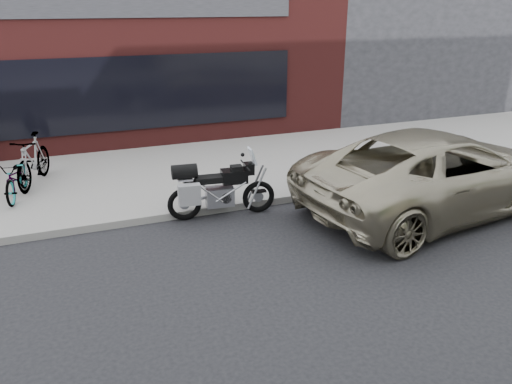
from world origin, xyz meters
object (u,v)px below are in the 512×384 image
(motorcycle, at_px, (215,189))
(bicycle_rear, at_px, (33,160))
(minivan, at_px, (438,172))
(bicycle_front, at_px, (17,178))

(motorcycle, relative_size, bicycle_rear, 1.15)
(minivan, bearing_deg, motorcycle, 66.03)
(bicycle_rear, bearing_deg, bicycle_front, -95.79)
(minivan, bearing_deg, bicycle_front, 58.82)
(motorcycle, relative_size, bicycle_front, 1.35)
(motorcycle, height_order, minivan, minivan)
(bicycle_rear, bearing_deg, motorcycle, -22.47)
(minivan, height_order, bicycle_front, minivan)
(minivan, relative_size, bicycle_rear, 3.14)
(motorcycle, distance_m, minivan, 4.52)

